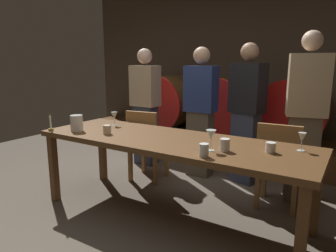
{
  "coord_description": "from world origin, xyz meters",
  "views": [
    {
      "loc": [
        1.72,
        -2.08,
        1.44
      ],
      "look_at": [
        0.16,
        0.4,
        0.83
      ],
      "focal_mm": 32.86,
      "sensor_mm": 36.0,
      "label": 1
    }
  ],
  "objects_px": {
    "guest_center_left": "(200,112)",
    "chair_left": "(146,142)",
    "wine_barrel_left": "(170,102)",
    "cup_center_left": "(204,150)",
    "cup_center_right": "(225,145)",
    "cup_far_right": "(271,148)",
    "wine_glass_left": "(114,116)",
    "guest_far_right": "(305,118)",
    "pitcher": "(77,123)",
    "wine_glass_center": "(211,135)",
    "wine_glass_right": "(302,138)",
    "chair_right": "(279,162)",
    "candle_center": "(51,126)",
    "guest_far_left": "(145,107)",
    "guest_center_right": "(247,113)",
    "wine_barrel_right": "(294,111)",
    "wine_barrel_center": "(226,106)",
    "cup_far_left": "(107,130)",
    "dining_table": "(170,146)"
  },
  "relations": [
    {
      "from": "pitcher",
      "to": "wine_glass_left",
      "type": "relative_size",
      "value": 1.07
    },
    {
      "from": "wine_glass_left",
      "to": "guest_center_left",
      "type": "bearing_deg",
      "value": 59.19
    },
    {
      "from": "wine_barrel_right",
      "to": "cup_center_left",
      "type": "distance_m",
      "value": 2.44
    },
    {
      "from": "cup_center_right",
      "to": "wine_barrel_left",
      "type": "bearing_deg",
      "value": 130.25
    },
    {
      "from": "wine_barrel_right",
      "to": "guest_center_left",
      "type": "xyz_separation_m",
      "value": [
        -0.94,
        -0.96,
        0.04
      ]
    },
    {
      "from": "guest_center_right",
      "to": "wine_glass_right",
      "type": "distance_m",
      "value": 1.26
    },
    {
      "from": "wine_barrel_left",
      "to": "cup_center_left",
      "type": "bearing_deg",
      "value": -53.54
    },
    {
      "from": "guest_center_left",
      "to": "pitcher",
      "type": "relative_size",
      "value": 10.04
    },
    {
      "from": "chair_left",
      "to": "cup_center_left",
      "type": "height_order",
      "value": "chair_left"
    },
    {
      "from": "guest_center_right",
      "to": "wine_glass_center",
      "type": "relative_size",
      "value": 9.9
    },
    {
      "from": "candle_center",
      "to": "wine_barrel_right",
      "type": "bearing_deg",
      "value": 52.74
    },
    {
      "from": "guest_far_right",
      "to": "wine_glass_left",
      "type": "xyz_separation_m",
      "value": [
        -1.81,
        -0.83,
        -0.03
      ]
    },
    {
      "from": "wine_barrel_center",
      "to": "guest_far_right",
      "type": "xyz_separation_m",
      "value": [
        1.28,
        -1.08,
        0.1
      ]
    },
    {
      "from": "chair_right",
      "to": "cup_far_left",
      "type": "xyz_separation_m",
      "value": [
        -1.44,
        -0.85,
        0.31
      ]
    },
    {
      "from": "wine_barrel_left",
      "to": "wine_glass_center",
      "type": "xyz_separation_m",
      "value": [
        1.77,
        -2.26,
        0.09
      ]
    },
    {
      "from": "cup_center_left",
      "to": "wine_glass_left",
      "type": "bearing_deg",
      "value": 158.92
    },
    {
      "from": "wine_barrel_left",
      "to": "cup_center_right",
      "type": "bearing_deg",
      "value": -49.75
    },
    {
      "from": "guest_center_left",
      "to": "wine_glass_right",
      "type": "height_order",
      "value": "guest_center_left"
    },
    {
      "from": "cup_far_left",
      "to": "cup_far_right",
      "type": "relative_size",
      "value": 1.09
    },
    {
      "from": "cup_far_right",
      "to": "guest_far_right",
      "type": "bearing_deg",
      "value": 84.52
    },
    {
      "from": "wine_glass_left",
      "to": "cup_far_right",
      "type": "bearing_deg",
      "value": -4.65
    },
    {
      "from": "guest_center_left",
      "to": "guest_far_right",
      "type": "bearing_deg",
      "value": 172.83
    },
    {
      "from": "chair_left",
      "to": "cup_far_right",
      "type": "bearing_deg",
      "value": 152.51
    },
    {
      "from": "wine_glass_center",
      "to": "cup_center_left",
      "type": "distance_m",
      "value": 0.19
    },
    {
      "from": "wine_glass_left",
      "to": "wine_glass_center",
      "type": "relative_size",
      "value": 0.9
    },
    {
      "from": "wine_glass_right",
      "to": "chair_left",
      "type": "bearing_deg",
      "value": 167.65
    },
    {
      "from": "chair_right",
      "to": "guest_far_left",
      "type": "distance_m",
      "value": 2.02
    },
    {
      "from": "pitcher",
      "to": "cup_far_right",
      "type": "bearing_deg",
      "value": 8.12
    },
    {
      "from": "wine_barrel_center",
      "to": "cup_far_right",
      "type": "relative_size",
      "value": 11.32
    },
    {
      "from": "candle_center",
      "to": "cup_center_left",
      "type": "height_order",
      "value": "candle_center"
    },
    {
      "from": "wine_barrel_left",
      "to": "cup_center_left",
      "type": "xyz_separation_m",
      "value": [
        1.79,
        -2.43,
        0.02
      ]
    },
    {
      "from": "chair_right",
      "to": "candle_center",
      "type": "xyz_separation_m",
      "value": [
        -2.02,
        -1.05,
        0.32
      ]
    },
    {
      "from": "wine_glass_right",
      "to": "cup_center_right",
      "type": "distance_m",
      "value": 0.6
    },
    {
      "from": "chair_left",
      "to": "chair_right",
      "type": "distance_m",
      "value": 1.55
    },
    {
      "from": "chair_right",
      "to": "candle_center",
      "type": "distance_m",
      "value": 2.3
    },
    {
      "from": "chair_right",
      "to": "guest_far_left",
      "type": "relative_size",
      "value": 0.54
    },
    {
      "from": "pitcher",
      "to": "cup_far_left",
      "type": "xyz_separation_m",
      "value": [
        0.35,
        0.06,
        -0.04
      ]
    },
    {
      "from": "pitcher",
      "to": "cup_far_right",
      "type": "xyz_separation_m",
      "value": [
        1.85,
        0.26,
        -0.04
      ]
    },
    {
      "from": "guest_center_left",
      "to": "chair_left",
      "type": "bearing_deg",
      "value": 47.53
    },
    {
      "from": "wine_barrel_left",
      "to": "wine_glass_right",
      "type": "bearing_deg",
      "value": -38.42
    },
    {
      "from": "wine_glass_left",
      "to": "cup_far_right",
      "type": "distance_m",
      "value": 1.72
    },
    {
      "from": "wine_barrel_center",
      "to": "guest_far_left",
      "type": "distance_m",
      "value": 1.26
    },
    {
      "from": "pitcher",
      "to": "wine_glass_right",
      "type": "relative_size",
      "value": 1.1
    },
    {
      "from": "dining_table",
      "to": "candle_center",
      "type": "relative_size",
      "value": 14.62
    },
    {
      "from": "candle_center",
      "to": "cup_center_left",
      "type": "xyz_separation_m",
      "value": [
        1.69,
        0.03,
        0.0
      ]
    },
    {
      "from": "wine_glass_center",
      "to": "cup_far_left",
      "type": "distance_m",
      "value": 1.09
    },
    {
      "from": "wine_barrel_left",
      "to": "cup_far_right",
      "type": "relative_size",
      "value": 11.32
    },
    {
      "from": "wine_barrel_right",
      "to": "wine_glass_right",
      "type": "relative_size",
      "value": 6.18
    },
    {
      "from": "guest_far_right",
      "to": "guest_center_right",
      "type": "bearing_deg",
      "value": -31.73
    },
    {
      "from": "guest_center_left",
      "to": "guest_far_right",
      "type": "distance_m",
      "value": 1.24
    }
  ]
}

